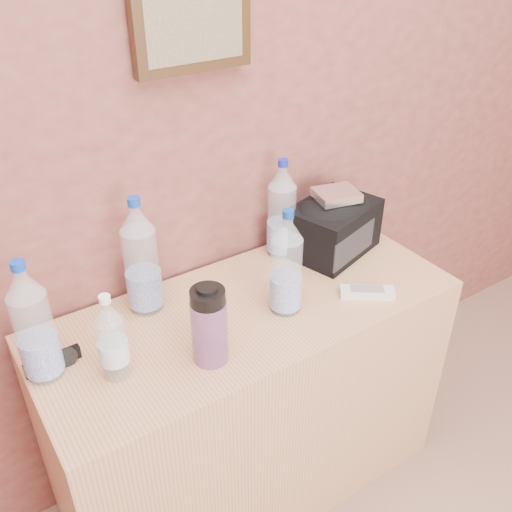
{
  "coord_description": "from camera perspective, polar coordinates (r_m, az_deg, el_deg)",
  "views": [
    {
      "loc": [
        -0.61,
        0.74,
        1.64
      ],
      "look_at": [
        0.03,
        1.71,
        0.89
      ],
      "focal_mm": 40.0,
      "sensor_mm": 36.0,
      "label": 1
    }
  ],
  "objects": [
    {
      "name": "pet_large_c",
      "position": [
        1.68,
        2.59,
        4.28
      ],
      "size": [
        0.08,
        0.08,
        0.3
      ],
      "rotation": [
        0.0,
        0.0,
        0.37
      ],
      "color": "silver",
      "rests_on": "dresser"
    },
    {
      "name": "toiletry_bag",
      "position": [
        1.72,
        7.75,
        3.1
      ],
      "size": [
        0.3,
        0.25,
        0.18
      ],
      "primitive_type": null,
      "rotation": [
        0.0,
        0.0,
        0.29
      ],
      "color": "#26262B",
      "rests_on": "dresser"
    },
    {
      "name": "pet_small",
      "position": [
        1.3,
        -14.2,
        -8.25
      ],
      "size": [
        0.06,
        0.06,
        0.22
      ],
      "rotation": [
        0.0,
        0.0,
        0.16
      ],
      "color": "#C7EAFF",
      "rests_on": "dresser"
    },
    {
      "name": "pet_large_a",
      "position": [
        1.33,
        -21.29,
        -6.67
      ],
      "size": [
        0.08,
        0.08,
        0.31
      ],
      "rotation": [
        0.0,
        0.0,
        0.1
      ],
      "color": "silver",
      "rests_on": "dresser"
    },
    {
      "name": "ac_remote",
      "position": [
        1.58,
        11.05,
        -3.58
      ],
      "size": [
        0.15,
        0.12,
        0.02
      ],
      "primitive_type": "cube",
      "rotation": [
        0.0,
        0.0,
        -0.63
      ],
      "color": "white",
      "rests_on": "dresser"
    },
    {
      "name": "nalgene_bottle",
      "position": [
        1.31,
        -4.71,
        -6.85
      ],
      "size": [
        0.08,
        0.08,
        0.21
      ],
      "rotation": [
        0.0,
        0.0,
        -0.09
      ],
      "color": "#723B8A",
      "rests_on": "dresser"
    },
    {
      "name": "pet_large_b",
      "position": [
        1.46,
        -11.38,
        -0.56
      ],
      "size": [
        0.09,
        0.09,
        0.32
      ],
      "rotation": [
        0.0,
        0.0,
        -0.41
      ],
      "color": "silver",
      "rests_on": "dresser"
    },
    {
      "name": "foil_packet",
      "position": [
        1.68,
        8.04,
        6.08
      ],
      "size": [
        0.14,
        0.13,
        0.03
      ],
      "primitive_type": "cube",
      "rotation": [
        0.0,
        0.0,
        -0.23
      ],
      "color": "silver",
      "rests_on": "toiletry_bag"
    },
    {
      "name": "picture_frame",
      "position": [
        1.42,
        -6.43,
        22.74
      ],
      "size": [
        0.3,
        0.03,
        0.25
      ],
      "primitive_type": null,
      "color": "#382311",
      "rests_on": "room_shell"
    },
    {
      "name": "sunglasses",
      "position": [
        1.41,
        -19.66,
        -9.87
      ],
      "size": [
        0.13,
        0.05,
        0.03
      ],
      "primitive_type": null,
      "rotation": [
        0.0,
        0.0,
        0.03
      ],
      "color": "black",
      "rests_on": "dresser"
    },
    {
      "name": "dresser",
      "position": [
        1.76,
        -0.62,
        -14.38
      ],
      "size": [
        1.14,
        0.47,
        0.71
      ],
      "primitive_type": "cube",
      "color": "tan",
      "rests_on": "ground"
    },
    {
      "name": "pet_large_d",
      "position": [
        1.44,
        3.06,
        -1.16
      ],
      "size": [
        0.08,
        0.08,
        0.29
      ],
      "rotation": [
        0.0,
        0.0,
        -0.1
      ],
      "color": "silver",
      "rests_on": "dresser"
    }
  ]
}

